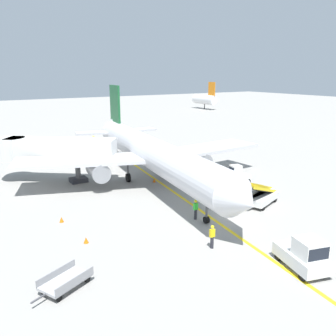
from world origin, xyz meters
TOP-DOWN VIEW (x-y plane):
  - ground_plane at (0.00, 0.00)m, footprint 300.00×300.00m
  - taxi_line_yellow at (-0.03, 5.00)m, footprint 11.63×79.24m
  - airliner at (0.05, 12.06)m, footprint 28.32×35.30m
  - jet_bridge at (-9.11, 18.60)m, footprint 11.63×9.82m
  - pushback_tug at (-1.01, -8.68)m, footprint 2.79×3.98m
  - baggage_tug_near_wing at (7.85, 6.82)m, footprint 2.58×1.69m
  - belt_loader_forward_hold at (5.65, 1.79)m, footprint 5.16×2.43m
  - belt_loader_aft_hold at (5.26, 0.73)m, footprint 5.13×2.87m
  - baggage_cart_loaded at (-14.00, -2.88)m, footprint 3.73×2.62m
  - ground_crew_marshaller at (-3.99, -3.46)m, footprint 0.36×0.24m
  - ground_crew_wing_walker at (-1.91, 1.27)m, footprint 0.36×0.24m
  - safety_cone_nose_left at (5.05, 16.28)m, footprint 0.36×0.36m
  - safety_cone_nose_right at (12.24, 12.80)m, footprint 0.36×0.36m
  - safety_cone_wingtip_left at (-11.09, 1.93)m, footprint 0.36×0.36m
  - safety_cone_wingtip_right at (0.45, 12.14)m, footprint 0.36×0.36m
  - safety_cone_tail_area at (-11.48, 6.57)m, footprint 0.36×0.36m
  - distant_aircraft_mid_left at (56.09, 74.76)m, footprint 3.00×10.10m

SIDE VIEW (x-z plane):
  - ground_plane at x=0.00m, z-range 0.00..0.00m
  - taxi_line_yellow at x=-0.03m, z-range 0.00..0.01m
  - safety_cone_nose_left at x=5.05m, z-range 0.00..0.44m
  - safety_cone_nose_right at x=12.24m, z-range 0.00..0.44m
  - safety_cone_wingtip_left at x=-11.09m, z-range 0.00..0.44m
  - safety_cone_wingtip_right at x=0.45m, z-range 0.00..0.44m
  - safety_cone_tail_area at x=-11.48m, z-range 0.00..0.44m
  - baggage_cart_loaded at x=-14.00m, z-range 0.00..0.94m
  - belt_loader_forward_hold at x=5.65m, z-range -0.52..2.07m
  - belt_loader_aft_hold at x=5.26m, z-range -0.52..2.07m
  - ground_crew_marshaller at x=-3.99m, z-range 0.06..1.76m
  - ground_crew_wing_walker at x=-1.91m, z-range 0.06..1.76m
  - baggage_tug_near_wing at x=7.85m, z-range -0.12..1.98m
  - pushback_tug at x=-1.01m, z-range -0.11..2.09m
  - distant_aircraft_mid_left at x=56.09m, z-range -1.18..7.62m
  - airliner at x=0.05m, z-range -1.63..8.47m
  - jet_bridge at x=-9.11m, z-range 1.12..5.97m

